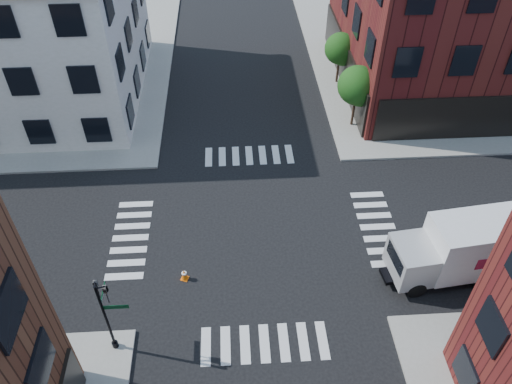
% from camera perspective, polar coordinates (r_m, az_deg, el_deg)
% --- Properties ---
extents(ground, '(120.00, 120.00, 0.00)m').
position_cam_1_polar(ground, '(28.25, -0.07, -4.63)').
color(ground, black).
rests_on(ground, ground).
extents(sidewalk_ne, '(30.00, 30.00, 0.15)m').
position_cam_1_polar(sidewalk_ne, '(50.31, 23.82, 14.73)').
color(sidewalk_ne, gray).
rests_on(sidewalk_ne, ground).
extents(tree_near, '(2.69, 2.69, 4.49)m').
position_cam_1_polar(tree_near, '(35.13, 11.58, 11.64)').
color(tree_near, black).
rests_on(tree_near, ground).
extents(tree_far, '(2.43, 2.43, 4.07)m').
position_cam_1_polar(tree_far, '(40.38, 9.69, 15.69)').
color(tree_far, black).
rests_on(tree_far, ground).
extents(signal_pole, '(1.29, 1.24, 4.60)m').
position_cam_1_polar(signal_pole, '(22.50, -16.78, -12.71)').
color(signal_pole, black).
rests_on(signal_pole, ground).
extents(box_truck, '(8.00, 3.20, 3.54)m').
position_cam_1_polar(box_truck, '(27.24, 23.30, -5.86)').
color(box_truck, silver).
rests_on(box_truck, ground).
extents(traffic_cone, '(0.48, 0.48, 0.69)m').
position_cam_1_polar(traffic_cone, '(26.14, -8.21, -9.33)').
color(traffic_cone, orange).
rests_on(traffic_cone, ground).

